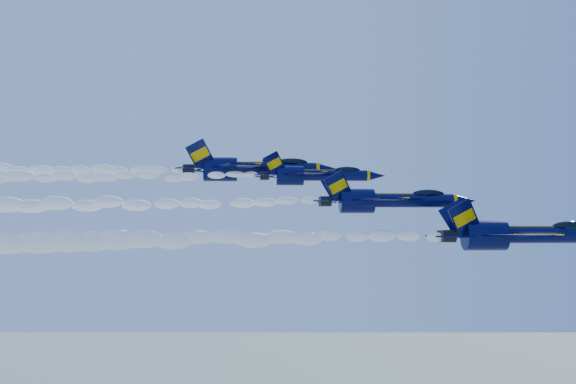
{
  "coord_description": "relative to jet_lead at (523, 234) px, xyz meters",
  "views": [
    {
      "loc": [
        -11.69,
        -77.65,
        150.22
      ],
      "look_at": [
        -6.3,
        -0.07,
        153.69
      ],
      "focal_mm": 45.0,
      "sensor_mm": 36.0,
      "label": 1
    }
  ],
  "objects": [
    {
      "name": "jet_fourth",
      "position": [
        -25.18,
        22.99,
        7.87
      ],
      "size": [
        19.44,
        15.94,
        7.22
      ],
      "color": "#050734"
    },
    {
      "name": "jet_second",
      "position": [
        -12.1,
        3.64,
        3.32
      ],
      "size": [
        15.63,
        12.82,
        5.81
      ],
      "color": "#050734"
    },
    {
      "name": "jet_lead",
      "position": [
        0.0,
        0.0,
        0.0
      ],
      "size": [
        18.39,
        15.08,
        6.83
      ],
      "color": "#050734"
    },
    {
      "name": "smoke_trail_jet_third",
      "position": [
        -48.55,
        17.91,
        6.3
      ],
      "size": [
        48.76,
        1.9,
        1.71
      ],
      "primitive_type": "ellipsoid",
      "color": "white"
    },
    {
      "name": "smoke_trail_jet_second",
      "position": [
        -43.17,
        3.64,
        2.87
      ],
      "size": [
        48.76,
        1.99,
        1.79
      ],
      "primitive_type": "ellipsoid",
      "color": "white"
    },
    {
      "name": "jet_third",
      "position": [
        -17.8,
        17.91,
        6.74
      ],
      "size": [
        14.89,
        12.22,
        5.53
      ],
      "color": "#050734"
    },
    {
      "name": "smoke_trail_jet_lead",
      "position": [
        -32.24,
        0.0,
        -0.48
      ],
      "size": [
        48.76,
        2.34,
        2.11
      ],
      "primitive_type": "ellipsoid",
      "color": "white"
    }
  ]
}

